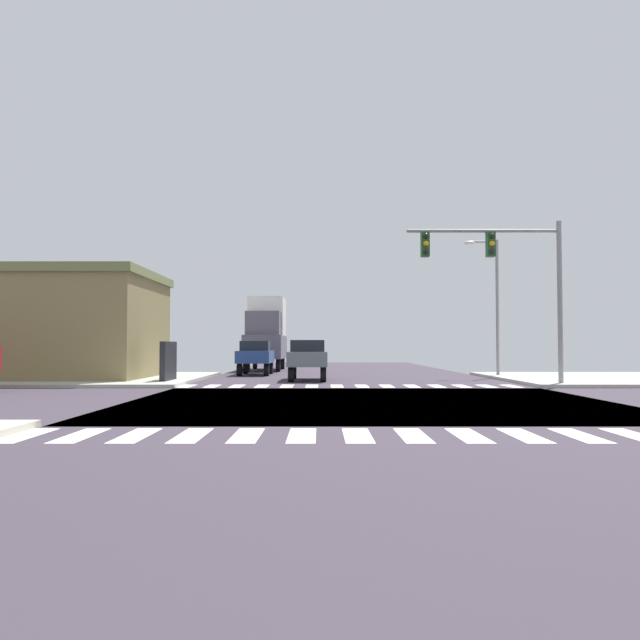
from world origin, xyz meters
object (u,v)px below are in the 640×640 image
object	(u,v)px
traffic_signal_mast	(502,264)
sedan_nearside_1	(310,356)
sedan_crossing_2	(258,355)
street_lamp	(494,293)
box_truck_farside_1	(268,332)

from	to	relation	value
traffic_signal_mast	sedan_nearside_1	size ratio (longest dim) A/B	1.55
sedan_crossing_2	traffic_signal_mast	bearing A→B (deg)	136.34
street_lamp	sedan_crossing_2	size ratio (longest dim) A/B	1.65
traffic_signal_mast	sedan_nearside_1	distance (m)	9.83
street_lamp	box_truck_farside_1	size ratio (longest dim) A/B	0.98
box_truck_farside_1	sedan_crossing_2	distance (m)	7.34
sedan_nearside_1	sedan_crossing_2	world-z (taller)	same
sedan_nearside_1	box_truck_farside_1	world-z (taller)	box_truck_farside_1
sedan_crossing_2	box_truck_farside_1	bearing A→B (deg)	-90.00
sedan_crossing_2	sedan_nearside_1	bearing A→B (deg)	117.51
sedan_crossing_2	street_lamp	bearing A→B (deg)	166.88
traffic_signal_mast	box_truck_farside_1	xyz separation A→B (m)	(-10.84, 17.54, -2.33)
traffic_signal_mast	sedan_crossing_2	xyz separation A→B (m)	(-10.84, 10.34, -3.78)
traffic_signal_mast	box_truck_farside_1	world-z (taller)	traffic_signal_mast
traffic_signal_mast	street_lamp	distance (m)	7.64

